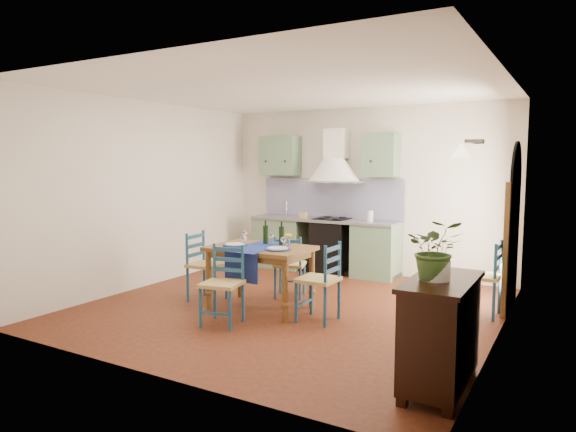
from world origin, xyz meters
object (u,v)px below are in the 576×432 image
Objects in this scene: sideboard at (440,330)px; dining_table at (260,254)px; potted_plant at (436,249)px; chair_near at (223,284)px.

dining_table is at bearing 154.11° from sideboard.
dining_table is at bearing 152.76° from potted_plant.
sideboard is (2.57, -1.25, -0.21)m from dining_table.
dining_table is 0.78m from chair_near.
potted_plant reaches higher than chair_near.
dining_table is 2.57× the size of potted_plant.
dining_table is 2.88m from potted_plant.
sideboard is 2.11× the size of potted_plant.
dining_table is at bearing 87.03° from chair_near.
chair_near is at bearing 167.69° from potted_plant.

